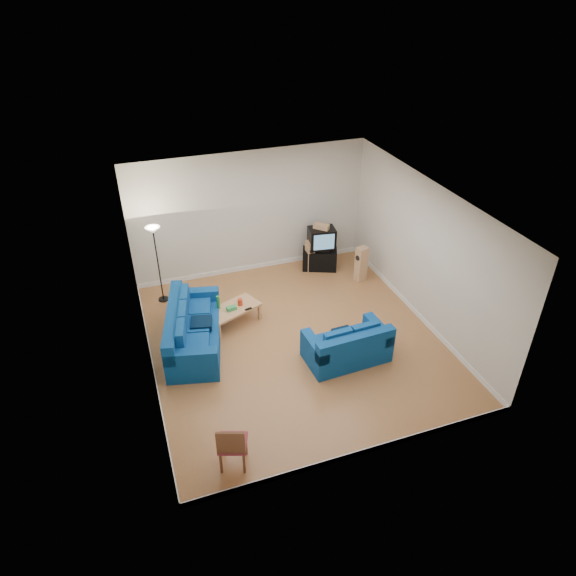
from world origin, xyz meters
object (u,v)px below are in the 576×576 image
object	(u,v)px
sofa_three_seat	(191,333)
sofa_loveseat	(348,348)
tv_stand	(320,259)
coffee_table	(233,310)
television	(322,238)

from	to	relation	value
sofa_three_seat	sofa_loveseat	world-z (taller)	sofa_three_seat
sofa_three_seat	tv_stand	size ratio (longest dim) A/B	2.89
sofa_three_seat	coffee_table	distance (m)	1.11
sofa_loveseat	coffee_table	bearing A→B (deg)	131.12
sofa_loveseat	coffee_table	xyz separation A→B (m)	(-1.90, 1.97, 0.07)
coffee_table	television	bearing A→B (deg)	30.85
sofa_three_seat	coffee_table	bearing A→B (deg)	127.84
coffee_table	tv_stand	bearing A→B (deg)	31.18
sofa_three_seat	television	xyz separation A→B (m)	(3.83, 2.15, 0.55)
sofa_loveseat	coffee_table	distance (m)	2.74
sofa_three_seat	tv_stand	distance (m)	4.36
sofa_three_seat	tv_stand	bearing A→B (deg)	132.74
coffee_table	television	world-z (taller)	television
sofa_three_seat	coffee_table	size ratio (longest dim) A/B	1.89
television	sofa_three_seat	bearing A→B (deg)	-142.67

